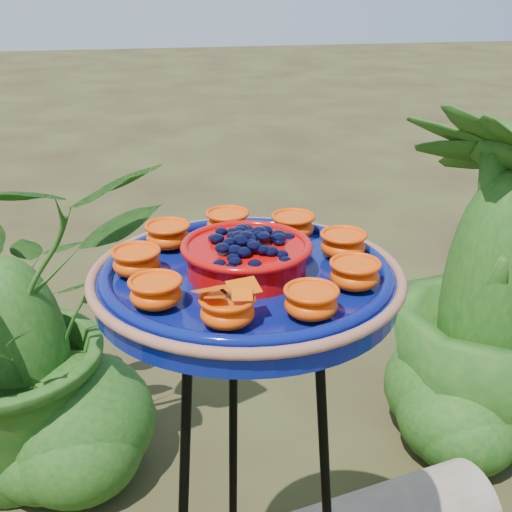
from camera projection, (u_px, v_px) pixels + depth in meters
name	position (u px, v px, depth m)	size (l,w,h in m)	color
tripod_stand	(248.00, 482.00, 1.16)	(0.32, 0.34, 0.85)	black
feeder_dish	(246.00, 274.00, 1.02)	(0.45, 0.45, 0.10)	#08115E
shrub_back_left	(10.00, 319.00, 1.84)	(0.79, 0.69, 0.88)	#144612
shrub_back_right	(496.00, 280.00, 1.94)	(0.55, 0.55, 0.99)	#144612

